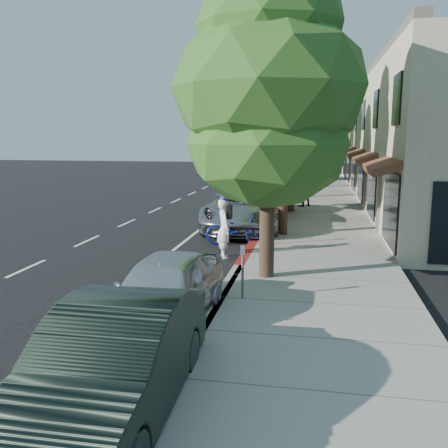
% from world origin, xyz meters
% --- Properties ---
extents(ground, '(120.00, 120.00, 0.00)m').
position_xyz_m(ground, '(0.00, 0.00, 0.00)').
color(ground, black).
rests_on(ground, ground).
extents(sidewalk, '(4.60, 56.00, 0.15)m').
position_xyz_m(sidewalk, '(2.30, 8.00, 0.07)').
color(sidewalk, gray).
rests_on(sidewalk, ground).
extents(curb, '(0.30, 56.00, 0.15)m').
position_xyz_m(curb, '(0.00, 8.00, 0.07)').
color(curb, '#9E998E').
rests_on(curb, ground).
extents(curb_red_segment, '(0.32, 4.00, 0.15)m').
position_xyz_m(curb_red_segment, '(0.00, 1.00, 0.07)').
color(curb_red_segment, maroon).
rests_on(curb_red_segment, ground).
extents(storefront_building, '(10.00, 36.00, 7.00)m').
position_xyz_m(storefront_building, '(9.60, 18.00, 3.50)').
color(storefront_building, beige).
rests_on(storefront_building, ground).
extents(street_tree_0, '(4.97, 4.97, 8.00)m').
position_xyz_m(street_tree_0, '(0.90, -2.00, 4.92)').
color(street_tree_0, black).
rests_on(street_tree_0, ground).
extents(street_tree_1, '(4.13, 4.13, 8.08)m').
position_xyz_m(street_tree_1, '(0.90, 4.00, 5.16)').
color(street_tree_1, black).
rests_on(street_tree_1, ground).
extents(street_tree_2, '(4.64, 4.64, 7.01)m').
position_xyz_m(street_tree_2, '(0.90, 10.00, 4.25)').
color(street_tree_2, black).
rests_on(street_tree_2, ground).
extents(street_tree_3, '(5.08, 5.08, 8.52)m').
position_xyz_m(street_tree_3, '(0.90, 16.00, 5.30)').
color(street_tree_3, black).
rests_on(street_tree_3, ground).
extents(street_tree_4, '(4.61, 4.61, 7.80)m').
position_xyz_m(street_tree_4, '(0.90, 22.00, 4.85)').
color(street_tree_4, black).
rests_on(street_tree_4, ground).
extents(street_tree_5, '(5.45, 5.45, 7.43)m').
position_xyz_m(street_tree_5, '(0.90, 28.00, 4.38)').
color(street_tree_5, black).
rests_on(street_tree_5, ground).
extents(cyclist, '(0.68, 0.81, 1.90)m').
position_xyz_m(cyclist, '(-0.70, 0.43, 0.95)').
color(cyclist, white).
rests_on(cyclist, ground).
extents(bicycle, '(2.26, 1.14, 1.13)m').
position_xyz_m(bicycle, '(-0.63, 2.37, 0.57)').
color(bicycle, navy).
rests_on(bicycle, ground).
extents(silver_suv, '(3.03, 6.56, 1.82)m').
position_xyz_m(silver_suv, '(-0.71, 5.50, 0.91)').
color(silver_suv, '#9C9DA1').
rests_on(silver_suv, ground).
extents(dark_sedan, '(2.30, 5.15, 1.64)m').
position_xyz_m(dark_sedan, '(-0.50, 9.00, 0.82)').
color(dark_sedan, black).
rests_on(dark_sedan, ground).
extents(white_pickup, '(2.65, 5.53, 1.55)m').
position_xyz_m(white_pickup, '(-1.75, 16.88, 0.78)').
color(white_pickup, white).
rests_on(white_pickup, ground).
extents(dark_suv_far, '(2.02, 4.33, 1.43)m').
position_xyz_m(dark_suv_far, '(-0.65, 28.00, 0.72)').
color(dark_suv_far, black).
rests_on(dark_suv_far, ground).
extents(near_car_a, '(1.95, 4.40, 1.47)m').
position_xyz_m(near_car_a, '(-0.85, -5.50, 0.74)').
color(near_car_a, silver).
rests_on(near_car_a, ground).
extents(near_car_b, '(1.87, 4.90, 1.59)m').
position_xyz_m(near_car_b, '(-0.50, -9.00, 0.80)').
color(near_car_b, black).
rests_on(near_car_b, ground).
extents(pedestrian, '(1.16, 1.14, 1.88)m').
position_xyz_m(pedestrian, '(1.43, 11.84, 1.09)').
color(pedestrian, black).
rests_on(pedestrian, sidewalk).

